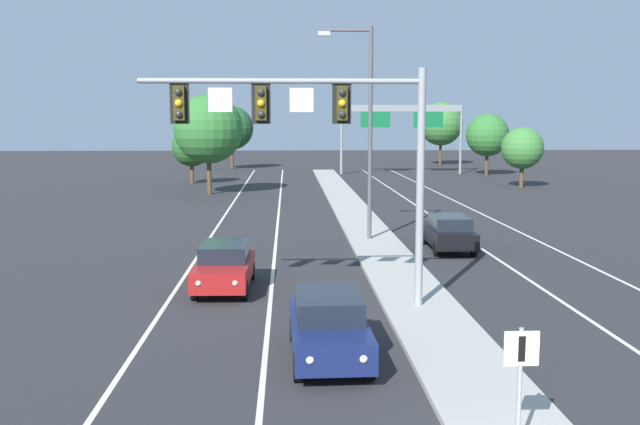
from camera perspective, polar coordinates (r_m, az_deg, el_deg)
median_island at (r=28.14m, az=5.87°, el=-4.40°), size 2.40×110.00×0.15m
lane_stripe_oncoming_center at (r=34.74m, az=-3.54°, el=-2.24°), size 0.14×100.00×0.01m
lane_stripe_receding_center at (r=35.83m, az=11.68°, el=-2.09°), size 0.14×100.00×0.01m
edge_stripe_left at (r=34.95m, az=-8.96°, el=-2.26°), size 0.14×100.00×0.01m
edge_stripe_right at (r=36.78m, az=16.67°, el=-2.00°), size 0.14×100.00×0.01m
overhead_signal_mast at (r=21.28m, az=0.08°, el=6.66°), size 8.48×0.44×7.20m
median_sign_post at (r=12.77m, az=15.73°, el=-12.18°), size 0.60×0.10×2.20m
street_lamp_median at (r=33.97m, az=3.67°, el=7.35°), size 2.58×0.28×10.00m
car_oncoming_navy at (r=17.65m, az=0.69°, el=-9.01°), size 1.90×4.50×1.58m
car_oncoming_red at (r=24.88m, az=-7.63°, el=-4.24°), size 1.91×4.51×1.58m
car_receding_black at (r=32.48m, az=10.27°, el=-1.56°), size 1.93×4.51×1.58m
highway_sign_gantry at (r=77.80m, az=6.56°, el=7.60°), size 13.28×0.42×7.50m
tree_far_left_a at (r=56.69m, az=-8.92°, el=6.61°), size 5.42×5.42×7.85m
tree_far_right_a at (r=77.68m, az=13.25°, el=6.05°), size 4.51×4.51×6.52m
tree_far_right_c at (r=94.99m, az=9.65°, el=6.99°), size 5.64×5.64×8.17m
tree_far_left_c at (r=86.29m, az=-7.08°, el=6.72°), size 5.18×5.18×7.49m
tree_far_left_b at (r=66.46m, az=-10.24°, el=5.18°), size 3.59×3.59×5.19m
tree_far_right_b at (r=64.18m, az=15.89°, el=4.97°), size 3.63×3.63×5.25m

